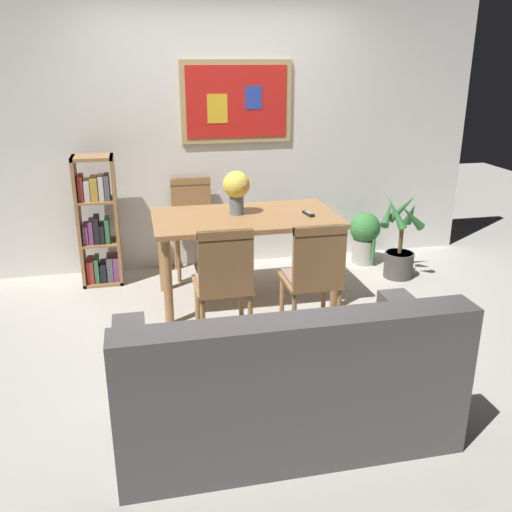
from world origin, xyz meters
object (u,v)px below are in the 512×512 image
bookshelf (98,226)px  potted_ivy (365,235)px  dining_table (245,227)px  tv_remote (308,214)px  leather_couch (284,386)px  flower_vase (237,188)px  dining_chair_far_left (193,219)px  dining_chair_near_right (314,272)px  potted_palm (399,248)px  dining_chair_near_left (224,277)px

bookshelf → potted_ivy: bookshelf is taller
dining_table → potted_ivy: size_ratio=2.76×
potted_ivy → tv_remote: tv_remote is taller
dining_table → potted_ivy: 1.54m
leather_couch → flower_vase: flower_vase is taller
bookshelf → flower_vase: (1.17, -0.61, 0.43)m
dining_chair_far_left → leather_couch: 2.65m
dining_chair_far_left → flower_vase: (0.30, -0.71, 0.44)m
flower_vase → bookshelf: bearing=152.6°
dining_chair_far_left → tv_remote: (0.88, -0.86, 0.23)m
dining_chair_far_left → bookshelf: 0.87m
dining_chair_near_right → bookshelf: (-1.57, 1.48, 0.01)m
bookshelf → potted_palm: 2.80m
dining_table → potted_palm: potted_palm is taller
dining_chair_near_right → flower_vase: size_ratio=2.50×
dining_table → leather_couch: size_ratio=0.85×
tv_remote → flower_vase: bearing=165.2°
dining_chair_far_left → flower_vase: 0.89m
dining_chair_near_left → bookshelf: (-0.92, 1.44, 0.01)m
leather_couch → bookshelf: bearing=112.8°
flower_vase → dining_chair_near_right: bearing=-65.2°
dining_chair_near_left → bookshelf: bearing=122.5°
dining_chair_far_left → tv_remote: 1.25m
dining_chair_near_right → dining_table: bearing=113.0°
dining_chair_far_left → potted_ivy: 1.74m
dining_chair_near_right → dining_chair_near_left: bearing=176.6°
dining_table → dining_chair_near_left: (-0.31, -0.77, -0.12)m
leather_couch → tv_remote: (0.68, 1.77, 0.46)m
dining_chair_near_left → tv_remote: (0.83, 0.68, 0.23)m
potted_palm → tv_remote: 1.15m
dining_table → potted_ivy: bearing=25.3°
bookshelf → flower_vase: bookshelf is taller
dining_chair_near_right → leather_couch: (-0.51, -1.05, -0.23)m
bookshelf → potted_palm: size_ratio=1.47×
dining_table → tv_remote: tv_remote is taller
potted_ivy → potted_palm: size_ratio=0.68×
dining_chair_near_right → leather_couch: dining_chair_near_right is taller
dining_chair_near_left → flower_vase: bearing=73.3°
potted_palm → potted_ivy: bearing=111.4°
dining_chair_near_left → potted_palm: (1.84, 0.98, -0.24)m
potted_ivy → leather_couch: bearing=-121.2°
dining_chair_near_left → potted_palm: size_ratio=1.13×
bookshelf → dining_chair_near_left: bearing=-57.5°
leather_couch → flower_vase: size_ratio=4.94×
flower_vase → potted_ivy: bearing=22.2°
potted_palm → tv_remote: potted_palm is taller
bookshelf → potted_palm: (2.75, -0.46, -0.25)m
leather_couch → potted_ivy: (1.52, 2.50, -0.02)m
dining_table → flower_vase: flower_vase is taller
dining_chair_near_left → dining_chair_near_right: bearing=-3.4°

